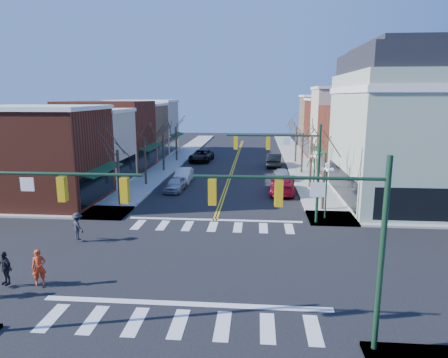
% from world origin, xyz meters
% --- Properties ---
extents(ground, '(160.00, 160.00, 0.00)m').
position_xyz_m(ground, '(0.00, 0.00, 0.00)').
color(ground, black).
rests_on(ground, ground).
extents(sidewalk_left, '(3.50, 70.00, 0.15)m').
position_xyz_m(sidewalk_left, '(-8.75, 20.00, 0.07)').
color(sidewalk_left, '#9E9B93').
rests_on(sidewalk_left, ground).
extents(sidewalk_right, '(3.50, 70.00, 0.15)m').
position_xyz_m(sidewalk_right, '(8.75, 20.00, 0.07)').
color(sidewalk_right, '#9E9B93').
rests_on(sidewalk_right, ground).
extents(bldg_left_brick_a, '(10.00, 8.50, 8.00)m').
position_xyz_m(bldg_left_brick_a, '(-15.50, 11.75, 4.00)').
color(bldg_left_brick_a, maroon).
rests_on(bldg_left_brick_a, ground).
extents(bldg_left_stucco_a, '(10.00, 7.00, 7.50)m').
position_xyz_m(bldg_left_stucco_a, '(-15.50, 19.50, 3.75)').
color(bldg_left_stucco_a, '#BCB09B').
rests_on(bldg_left_stucco_a, ground).
extents(bldg_left_brick_b, '(10.00, 9.00, 8.50)m').
position_xyz_m(bldg_left_brick_b, '(-15.50, 27.50, 4.25)').
color(bldg_left_brick_b, maroon).
rests_on(bldg_left_brick_b, ground).
extents(bldg_left_tan, '(10.00, 7.50, 7.80)m').
position_xyz_m(bldg_left_tan, '(-15.50, 35.75, 3.90)').
color(bldg_left_tan, '#8B6E4D').
rests_on(bldg_left_tan, ground).
extents(bldg_left_stucco_b, '(10.00, 8.00, 8.20)m').
position_xyz_m(bldg_left_stucco_b, '(-15.50, 43.50, 4.10)').
color(bldg_left_stucco_b, '#BCB09B').
rests_on(bldg_left_stucco_b, ground).
extents(bldg_right_brick_a, '(10.00, 8.50, 8.00)m').
position_xyz_m(bldg_right_brick_a, '(15.50, 25.75, 4.00)').
color(bldg_right_brick_a, maroon).
rests_on(bldg_right_brick_a, ground).
extents(bldg_right_stucco, '(10.00, 7.00, 10.00)m').
position_xyz_m(bldg_right_stucco, '(15.50, 33.50, 5.00)').
color(bldg_right_stucco, '#BCB09B').
rests_on(bldg_right_stucco, ground).
extents(bldg_right_brick_b, '(10.00, 8.00, 8.50)m').
position_xyz_m(bldg_right_brick_b, '(15.50, 41.00, 4.25)').
color(bldg_right_brick_b, maroon).
rests_on(bldg_right_brick_b, ground).
extents(bldg_right_tan, '(10.00, 8.00, 9.00)m').
position_xyz_m(bldg_right_tan, '(15.50, 49.00, 4.50)').
color(bldg_right_tan, '#8B6E4D').
rests_on(bldg_right_tan, ground).
extents(victorian_corner, '(12.25, 14.25, 13.30)m').
position_xyz_m(victorian_corner, '(16.50, 14.50, 6.66)').
color(victorian_corner, '#9BAA93').
rests_on(victorian_corner, ground).
extents(traffic_mast_near_left, '(6.60, 0.28, 7.20)m').
position_xyz_m(traffic_mast_near_left, '(-5.55, -7.40, 4.71)').
color(traffic_mast_near_left, '#14331E').
rests_on(traffic_mast_near_left, ground).
extents(traffic_mast_near_right, '(6.60, 0.28, 7.20)m').
position_xyz_m(traffic_mast_near_right, '(5.55, -7.40, 4.71)').
color(traffic_mast_near_right, '#14331E').
rests_on(traffic_mast_near_right, ground).
extents(traffic_mast_far_right, '(6.60, 0.28, 7.20)m').
position_xyz_m(traffic_mast_far_right, '(5.55, 7.40, 4.71)').
color(traffic_mast_far_right, '#14331E').
rests_on(traffic_mast_far_right, ground).
extents(lamppost_corner, '(0.36, 0.36, 4.33)m').
position_xyz_m(lamppost_corner, '(8.20, 8.50, 2.96)').
color(lamppost_corner, '#14331E').
rests_on(lamppost_corner, ground).
extents(lamppost_midblock, '(0.36, 0.36, 4.33)m').
position_xyz_m(lamppost_midblock, '(8.20, 15.00, 2.96)').
color(lamppost_midblock, '#14331E').
rests_on(lamppost_midblock, ground).
extents(tree_left_a, '(0.24, 0.24, 4.76)m').
position_xyz_m(tree_left_a, '(-8.40, 11.00, 2.38)').
color(tree_left_a, '#382B21').
rests_on(tree_left_a, ground).
extents(tree_left_b, '(0.24, 0.24, 5.04)m').
position_xyz_m(tree_left_b, '(-8.40, 19.00, 2.52)').
color(tree_left_b, '#382B21').
rests_on(tree_left_b, ground).
extents(tree_left_c, '(0.24, 0.24, 4.55)m').
position_xyz_m(tree_left_c, '(-8.40, 27.00, 2.27)').
color(tree_left_c, '#382B21').
rests_on(tree_left_c, ground).
extents(tree_left_d, '(0.24, 0.24, 4.90)m').
position_xyz_m(tree_left_d, '(-8.40, 35.00, 2.45)').
color(tree_left_d, '#382B21').
rests_on(tree_left_d, ground).
extents(tree_right_a, '(0.24, 0.24, 4.62)m').
position_xyz_m(tree_right_a, '(8.40, 11.00, 2.31)').
color(tree_right_a, '#382B21').
rests_on(tree_right_a, ground).
extents(tree_right_b, '(0.24, 0.24, 5.18)m').
position_xyz_m(tree_right_b, '(8.40, 19.00, 2.59)').
color(tree_right_b, '#382B21').
rests_on(tree_right_b, ground).
extents(tree_right_c, '(0.24, 0.24, 4.83)m').
position_xyz_m(tree_right_c, '(8.40, 27.00, 2.42)').
color(tree_right_c, '#382B21').
rests_on(tree_right_c, ground).
extents(tree_right_d, '(0.24, 0.24, 4.97)m').
position_xyz_m(tree_right_d, '(8.40, 35.00, 2.48)').
color(tree_right_d, '#382B21').
rests_on(tree_right_d, ground).
extents(car_left_near, '(1.83, 4.14, 1.39)m').
position_xyz_m(car_left_near, '(-4.80, 16.70, 0.69)').
color(car_left_near, '#A1A1A6').
rests_on(car_left_near, ground).
extents(car_left_mid, '(1.69, 4.58, 1.50)m').
position_xyz_m(car_left_mid, '(-4.80, 20.88, 0.75)').
color(car_left_mid, silver).
rests_on(car_left_mid, ground).
extents(car_left_far, '(3.16, 6.15, 1.66)m').
position_xyz_m(car_left_far, '(-4.80, 34.92, 0.83)').
color(car_left_far, black).
rests_on(car_left_far, ground).
extents(car_right_near, '(2.66, 5.83, 1.65)m').
position_xyz_m(car_right_near, '(5.54, 16.67, 0.83)').
color(car_right_near, maroon).
rests_on(car_right_near, ground).
extents(car_right_mid, '(1.75, 4.11, 1.39)m').
position_xyz_m(car_right_mid, '(5.82, 22.85, 0.69)').
color(car_right_mid, '#B7B7BC').
rests_on(car_right_mid, ground).
extents(car_right_far, '(2.32, 5.38, 1.72)m').
position_xyz_m(car_right_far, '(5.40, 31.57, 0.86)').
color(car_right_far, black).
rests_on(car_right_far, ground).
extents(pedestrian_red_a, '(0.76, 0.66, 1.76)m').
position_xyz_m(pedestrian_red_a, '(-7.30, -3.60, 1.03)').
color(pedestrian_red_a, red).
rests_on(pedestrian_red_a, sidewalk_left).
extents(pedestrian_dark_a, '(1.06, 0.78, 1.67)m').
position_xyz_m(pedestrian_dark_a, '(-8.95, -3.72, 0.99)').
color(pedestrian_dark_a, black).
rests_on(pedestrian_dark_a, sidewalk_left).
extents(pedestrian_dark_b, '(1.29, 1.23, 1.76)m').
position_xyz_m(pedestrian_dark_b, '(-8.18, 2.53, 1.03)').
color(pedestrian_dark_b, '#212129').
rests_on(pedestrian_dark_b, sidewalk_left).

